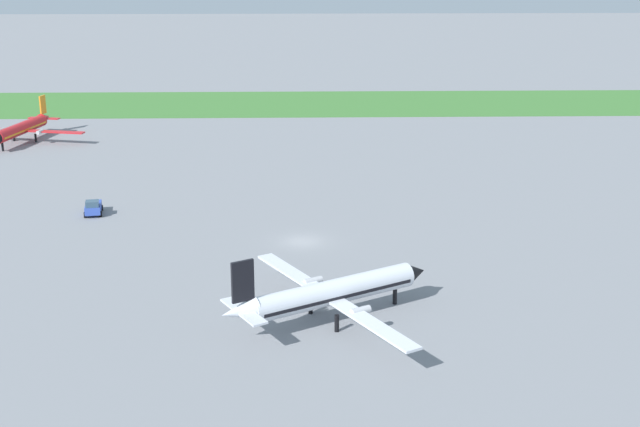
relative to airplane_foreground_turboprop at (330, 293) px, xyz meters
name	(u,v)px	position (x,y,z in m)	size (l,w,h in m)	color
ground_plane	(302,242)	(-2.25, 20.44, -2.60)	(600.00, 600.00, 0.00)	gray
grass_taxiway_strip	(300,104)	(-2.25, 102.67, -2.56)	(360.00, 28.00, 0.08)	#3D7533
airplane_foreground_turboprop	(330,293)	(0.00, 0.00, 0.00)	(18.54, 21.27, 7.10)	silver
airplane_taxiing_turboprop	(22,128)	(-46.95, 69.58, -0.28)	(20.95, 18.04, 6.35)	red
pushback_tug_near_gate	(93,207)	(-27.03, 30.72, -1.68)	(2.53, 3.84, 1.95)	#334FB2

